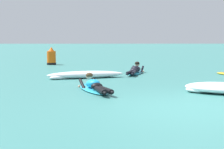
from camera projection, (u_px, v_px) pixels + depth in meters
name	position (u px, v px, depth m)	size (l,w,h in m)	color
ground_plane	(143.00, 68.00, 17.91)	(120.00, 120.00, 0.00)	#387A75
surfer_near	(94.00, 86.00, 10.42)	(1.26, 2.50, 0.54)	#2DB2D1
surfer_far	(135.00, 71.00, 15.17)	(1.00, 2.45, 0.54)	#2DB2D1
whitewater_back	(86.00, 75.00, 13.61)	(3.02, 1.36, 0.28)	white
whitewater_far_band	(221.00, 88.00, 10.05)	(2.25, 1.77, 0.30)	white
channel_marker_buoy	(51.00, 58.00, 20.04)	(0.52, 0.52, 1.01)	#EA5B0F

